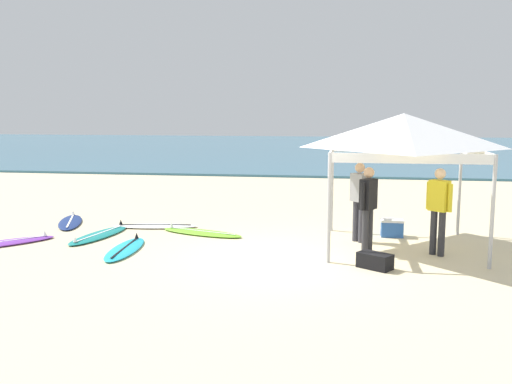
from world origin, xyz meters
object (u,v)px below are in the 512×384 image
surfboard_lime (201,232)px  gear_bag_near_tent (375,261)px  surfboard_navy (70,222)px  person_grey (359,196)px  person_yellow (439,205)px  person_black (368,204)px  surfboard_teal (99,235)px  surfboard_white (155,226)px  surfboard_cyan (125,249)px  canopy_tent (404,131)px  surfboard_purple (3,243)px  cooler_box (392,228)px

surfboard_lime → gear_bag_near_tent: (3.77, -2.31, 0.10)m
surfboard_navy → person_grey: bearing=-7.5°
surfboard_navy → person_yellow: 8.82m
surfboard_lime → person_grey: (3.53, -0.25, 0.95)m
surfboard_navy → person_black: 7.52m
surfboard_teal → person_black: (5.89, -0.55, 0.95)m
surfboard_white → surfboard_cyan: size_ratio=1.03×
surfboard_white → gear_bag_near_tent: 5.81m
surfboard_white → person_black: bearing=-19.1°
canopy_tent → surfboard_navy: canopy_tent is taller
surfboard_purple → person_yellow: bearing=3.0°
surfboard_white → surfboard_navy: 2.26m
canopy_tent → cooler_box: canopy_tent is taller
surfboard_cyan → gear_bag_near_tent: size_ratio=3.40×
surfboard_cyan → person_grey: person_grey is taller
gear_bag_near_tent → surfboard_navy: bearing=157.7°
canopy_tent → surfboard_teal: canopy_tent is taller
surfboard_teal → surfboard_navy: size_ratio=1.04×
person_yellow → person_grey: same height
surfboard_cyan → person_black: 4.95m
surfboard_purple → gear_bag_near_tent: gear_bag_near_tent is taller
surfboard_white → gear_bag_near_tent: (5.07, -2.85, 0.10)m
person_grey → surfboard_navy: bearing=172.5°
person_black → gear_bag_near_tent: 1.42m
surfboard_purple → surfboard_navy: bearing=81.8°
surfboard_white → person_grey: 4.98m
surfboard_cyan → gear_bag_near_tent: 4.95m
surfboard_purple → surfboard_lime: 4.22m
surfboard_white → surfboard_teal: 1.49m
surfboard_cyan → surfboard_navy: (-2.41, 2.43, 0.00)m
surfboard_cyan → cooler_box: (5.44, 2.14, 0.16)m
surfboard_cyan → person_grey: (4.68, 1.50, 0.95)m
person_yellow → gear_bag_near_tent: bearing=-137.8°
surfboard_teal → surfboard_lime: size_ratio=1.01×
person_yellow → gear_bag_near_tent: (-1.25, -1.13, -0.85)m
person_grey → surfboard_teal: bearing=-176.1°
surfboard_teal → surfboard_navy: same height
canopy_tent → person_black: 1.66m
surfboard_lime → person_grey: 3.67m
person_grey → person_black: 0.95m
surfboard_purple → surfboard_cyan: size_ratio=0.96×
surfboard_lime → cooler_box: 4.32m
person_grey → gear_bag_near_tent: person_grey is taller
surfboard_white → cooler_box: size_ratio=4.18×
cooler_box → surfboard_lime: bearing=-174.8°
surfboard_white → person_grey: person_grey is taller
person_black → gear_bag_near_tent: size_ratio=2.85×
surfboard_lime → person_yellow: size_ratio=1.25×
surfboard_white → surfboard_purple: same height
surfboard_navy → person_grey: person_grey is taller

